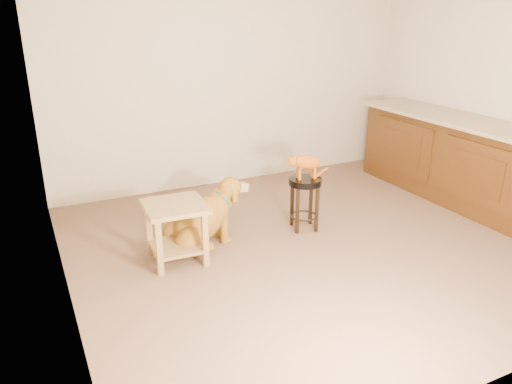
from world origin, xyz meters
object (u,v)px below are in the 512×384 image
wood_stool (410,155)px  padded_stool (305,193)px  tabby_kitten (305,163)px  side_table (176,224)px  golden_retriever (201,222)px

wood_stool → padded_stool: bearing=-162.4°
padded_stool → tabby_kitten: tabby_kitten is taller
side_table → tabby_kitten: tabby_kitten is taller
wood_stool → side_table: size_ratio=1.33×
side_table → tabby_kitten: 1.36m
side_table → tabby_kitten: (1.32, 0.10, 0.33)m
wood_stool → side_table: 3.26m
golden_retriever → side_table: bearing=-158.5°
wood_stool → golden_retriever: (-2.90, -0.51, -0.12)m
wood_stool → side_table: wood_stool is taller
wood_stool → tabby_kitten: size_ratio=1.53×
padded_stool → side_table: bearing=-176.0°
wood_stool → tabby_kitten: bearing=-162.6°
padded_stool → golden_retriever: (-1.04, 0.08, -0.13)m
tabby_kitten → side_table: bearing=-161.3°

